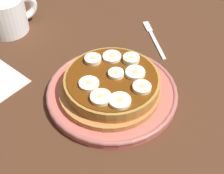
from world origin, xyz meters
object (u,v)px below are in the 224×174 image
pancake_stack (112,84)px  banana_slice_0 (117,75)px  banana_slice_8 (101,98)px  banana_slice_5 (131,59)px  fork (153,37)px  banana_slice_3 (89,84)px  banana_slice_2 (120,101)px  banana_slice_7 (92,60)px  plate (112,92)px  banana_slice_4 (112,57)px  coffee_mug (7,14)px  banana_slice_6 (142,88)px  banana_slice_1 (135,73)px

pancake_stack → banana_slice_0: (0.77, -0.39, 1.90)cm
pancake_stack → banana_slice_8: 5.54cm
banana_slice_0 → banana_slice_5: size_ratio=0.92×
fork → banana_slice_3: bearing=-162.6°
banana_slice_2 → banana_slice_7: size_ratio=1.18×
banana_slice_5 → plate: bearing=-167.1°
banana_slice_0 → banana_slice_3: bearing=164.3°
banana_slice_0 → banana_slice_4: 4.74cm
banana_slice_0 → banana_slice_2: same height
banana_slice_8 → coffee_mug: coffee_mug is taller
coffee_mug → banana_slice_2: bearing=-86.4°
pancake_stack → coffee_mug: 29.37cm
banana_slice_4 → banana_slice_6: size_ratio=1.08×
plate → banana_slice_7: bearing=92.8°
coffee_mug → pancake_stack: bearing=-80.6°
banana_slice_3 → banana_slice_8: banana_slice_8 is taller
banana_slice_6 → banana_slice_7: (-2.30, 10.32, 0.04)cm
coffee_mug → fork: coffee_mug is taller
pancake_stack → banana_slice_2: bearing=-117.0°
banana_slice_7 → coffee_mug: size_ratio=0.25×
banana_slice_3 → banana_slice_4: same height
banana_slice_2 → plate: bearing=63.6°
banana_slice_4 → coffee_mug: 26.34cm
pancake_stack → banana_slice_0: bearing=-26.7°
pancake_stack → banana_slice_6: (1.95, -5.08, 1.92)cm
banana_slice_4 → banana_slice_7: banana_slice_7 is taller
plate → banana_slice_0: 4.01cm
banana_slice_6 → banana_slice_8: bearing=159.7°
plate → banana_slice_8: 6.43cm
banana_slice_4 → banana_slice_0: bearing=-117.8°
banana_slice_2 → banana_slice_8: same height
fork → banana_slice_4: bearing=-165.0°
pancake_stack → banana_slice_3: banana_slice_3 is taller
banana_slice_5 → banana_slice_8: (-9.57, -3.87, -0.10)cm
banana_slice_5 → banana_slice_7: bearing=143.3°
banana_slice_0 → banana_slice_5: bearing=19.5°
banana_slice_1 → banana_slice_0: bearing=150.1°
pancake_stack → banana_slice_8: bearing=-148.5°
banana_slice_3 → banana_slice_5: bearing=1.2°
fork → banana_slice_1: bearing=-145.4°
banana_slice_3 → coffee_mug: size_ratio=0.29×
pancake_stack → banana_slice_5: bearing=12.7°
banana_slice_1 → banana_slice_3: size_ratio=1.00×
pancake_stack → banana_slice_1: banana_slice_1 is taller
banana_slice_7 → banana_slice_8: banana_slice_7 is taller
banana_slice_0 → banana_slice_2: 5.80cm
plate → banana_slice_6: bearing=-68.0°
banana_slice_0 → banana_slice_4: bearing=62.2°
banana_slice_6 → coffee_mug: bearing=101.2°
banana_slice_6 → coffee_mug: (-6.72, 34.04, -0.83)cm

